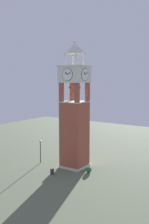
{
  "coord_description": "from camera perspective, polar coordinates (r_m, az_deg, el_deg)",
  "views": [
    {
      "loc": [
        -22.61,
        33.07,
        13.54
      ],
      "look_at": [
        0.0,
        0.0,
        8.54
      ],
      "focal_mm": 42.95,
      "sensor_mm": 36.0,
      "label": 1
    }
  ],
  "objects": [
    {
      "name": "park_bench",
      "position": [
        46.74,
        -0.78,
        -9.11
      ],
      "size": [
        1.51,
        1.37,
        0.95
      ],
      "color": "brown",
      "rests_on": "ground"
    },
    {
      "name": "lamp_post",
      "position": [
        43.76,
        -7.28,
        -7.41
      ],
      "size": [
        0.36,
        0.36,
        3.75
      ],
      "color": "black",
      "rests_on": "ground"
    },
    {
      "name": "clock_tower",
      "position": [
        40.48,
        0.0,
        -1.15
      ],
      "size": [
        3.97,
        3.97,
        18.99
      ],
      "color": "#9E4C38",
      "rests_on": "ground"
    },
    {
      "name": "shrub_near_entry",
      "position": [
        39.87,
        3.04,
        -12.16
      ],
      "size": [
        0.85,
        0.85,
        0.78
      ],
      "primitive_type": "ellipsoid",
      "color": "#336638",
      "rests_on": "ground"
    },
    {
      "name": "ground",
      "position": [
        42.29,
        0.0,
        -11.56
      ],
      "size": [
        80.0,
        80.0,
        0.0
      ],
      "primitive_type": "plane",
      "color": "#5B664C"
    },
    {
      "name": "trash_bin",
      "position": [
        39.21,
        -4.8,
        -12.49
      ],
      "size": [
        0.52,
        0.52,
        0.8
      ],
      "primitive_type": "cylinder",
      "color": "#2D2D33",
      "rests_on": "ground"
    }
  ]
}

